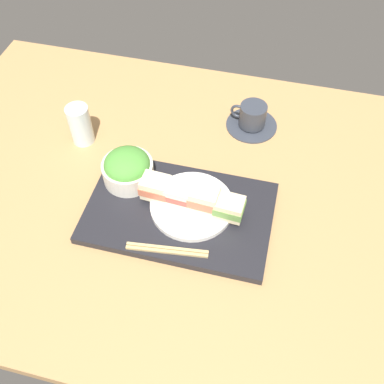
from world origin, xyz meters
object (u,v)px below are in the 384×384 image
object	(u,v)px
sandwich_plate	(192,205)
coffee_cup	(252,118)
chopsticks_pair	(167,250)
drinking_glass	(80,125)
sandwich_farmost	(229,208)
salad_bowl	(128,168)
sandwich_inner_near	(180,194)
sandwich_nearmost	(156,187)
sandwich_inner_far	(204,199)

from	to	relation	value
sandwich_plate	coffee_cup	size ratio (longest dim) A/B	1.38
chopsticks_pair	drinking_glass	xyz separation A→B (cm)	(-32.40, 29.75, 3.32)
sandwich_farmost	salad_bowl	xyz separation A→B (cm)	(-26.53, 5.67, 0.17)
sandwich_inner_near	salad_bowl	xyz separation A→B (cm)	(-14.48, 4.69, 0.09)
salad_bowl	coffee_cup	distance (cm)	39.06
sandwich_nearmost	sandwich_farmost	world-z (taller)	sandwich_nearmost
sandwich_plate	sandwich_inner_far	distance (cm)	4.81
sandwich_plate	chopsticks_pair	xyz separation A→B (cm)	(-2.48, -13.04, -0.32)
sandwich_plate	sandwich_inner_near	distance (cm)	4.40
sandwich_inner_near	chopsticks_pair	distance (cm)	13.75
sandwich_inner_near	drinking_glass	bearing A→B (deg)	152.68
sandwich_nearmost	sandwich_farmost	bearing A→B (deg)	-4.63
sandwich_inner_far	salad_bowl	xyz separation A→B (cm)	(-20.51, 5.18, -0.46)
sandwich_farmost	drinking_glass	bearing A→B (deg)	158.34
chopsticks_pair	coffee_cup	world-z (taller)	coffee_cup
sandwich_nearmost	sandwich_inner_near	size ratio (longest dim) A/B	1.04
sandwich_farmost	chopsticks_pair	xyz separation A→B (cm)	(-11.52, -12.31, -3.43)
sandwich_nearmost	chopsticks_pair	xyz separation A→B (cm)	(6.56, -13.77, -3.71)
salad_bowl	sandwich_nearmost	bearing A→B (deg)	-26.44
sandwich_farmost	sandwich_inner_far	bearing A→B (deg)	175.37
salad_bowl	chopsticks_pair	size ratio (longest dim) A/B	0.68
sandwich_nearmost	sandwich_inner_far	bearing A→B (deg)	-4.63
sandwich_plate	sandwich_farmost	bearing A→B (deg)	-4.63
chopsticks_pair	sandwich_plate	bearing A→B (deg)	79.22
salad_bowl	chopsticks_pair	bearing A→B (deg)	-50.14
chopsticks_pair	coffee_cup	distance (cm)	47.86
sandwich_farmost	chopsticks_pair	size ratio (longest dim) A/B	0.38
sandwich_inner_far	sandwich_plate	bearing A→B (deg)	175.37
sandwich_nearmost	salad_bowl	xyz separation A→B (cm)	(-8.46, 4.21, -0.11)
sandwich_inner_near	coffee_cup	bearing A→B (deg)	69.93
salad_bowl	coffee_cup	bearing A→B (deg)	46.94
sandwich_plate	sandwich_farmost	xyz separation A→B (cm)	(9.04, -0.73, 3.12)
sandwich_plate	sandwich_inner_far	bearing A→B (deg)	-4.63
chopsticks_pair	salad_bowl	bearing A→B (deg)	129.86
sandwich_farmost	sandwich_plate	bearing A→B (deg)	175.37
sandwich_plate	sandwich_nearmost	bearing A→B (deg)	175.37
sandwich_nearmost	coffee_cup	size ratio (longest dim) A/B	0.50
sandwich_inner_far	drinking_glass	world-z (taller)	drinking_glass
sandwich_inner_near	salad_bowl	world-z (taller)	salad_bowl
sandwich_plate	sandwich_inner_far	world-z (taller)	sandwich_inner_far
salad_bowl	drinking_glass	bearing A→B (deg)	145.90
sandwich_nearmost	sandwich_inner_near	bearing A→B (deg)	-4.63
sandwich_nearmost	drinking_glass	size ratio (longest dim) A/B	0.63
sandwich_inner_near	drinking_glass	world-z (taller)	drinking_glass
sandwich_inner_near	coffee_cup	distance (cm)	35.41
sandwich_plate	salad_bowl	distance (cm)	18.47
sandwich_inner_near	drinking_glass	distance (cm)	35.88
sandwich_nearmost	sandwich_inner_near	world-z (taller)	sandwich_nearmost
sandwich_inner_near	sandwich_farmost	distance (cm)	12.09
chopsticks_pair	drinking_glass	bearing A→B (deg)	137.44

